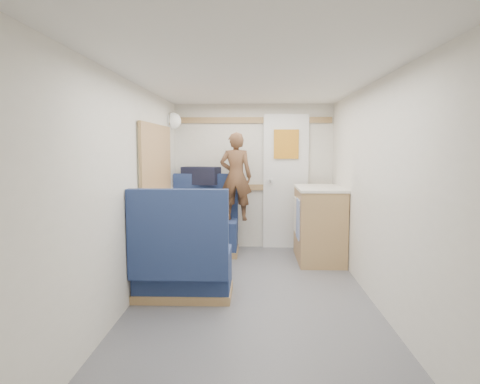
{
  "coord_description": "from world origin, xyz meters",
  "views": [
    {
      "loc": [
        0.01,
        -3.72,
        1.41
      ],
      "look_at": [
        -0.14,
        0.9,
        0.92
      ],
      "focal_mm": 32.0,
      "sensor_mm": 36.0,
      "label": 1
    }
  ],
  "objects_px": {
    "tumbler_left": "(178,206)",
    "bench_far": "(204,231)",
    "galley_counter": "(319,223)",
    "beer_glass": "(213,203)",
    "pepper_grinder": "(203,203)",
    "salt_grinder": "(190,205)",
    "person": "(236,177)",
    "dinette_table": "(195,223)",
    "cheese_block": "(195,209)",
    "bread_loaf": "(218,201)",
    "orange_fruit": "(207,205)",
    "dome_light": "(173,121)",
    "duffel_bag": "(201,176)",
    "bench_near": "(183,267)",
    "wine_glass": "(189,199)",
    "tray": "(198,211)"
  },
  "relations": [
    {
      "from": "duffel_bag",
      "to": "bread_loaf",
      "type": "xyz_separation_m",
      "value": [
        0.29,
        -0.78,
        -0.25
      ]
    },
    {
      "from": "galley_counter",
      "to": "tumbler_left",
      "type": "relative_size",
      "value": 8.43
    },
    {
      "from": "bench_far",
      "to": "pepper_grinder",
      "type": "relative_size",
      "value": 10.66
    },
    {
      "from": "dome_light",
      "to": "bench_near",
      "type": "bearing_deg",
      "value": -77.18
    },
    {
      "from": "orange_fruit",
      "to": "bread_loaf",
      "type": "bearing_deg",
      "value": 78.15
    },
    {
      "from": "dinette_table",
      "to": "duffel_bag",
      "type": "distance_m",
      "value": 1.21
    },
    {
      "from": "duffel_bag",
      "to": "tumbler_left",
      "type": "xyz_separation_m",
      "value": [
        -0.09,
        -1.3,
        -0.25
      ]
    },
    {
      "from": "dome_light",
      "to": "wine_glass",
      "type": "height_order",
      "value": "dome_light"
    },
    {
      "from": "wine_glass",
      "to": "pepper_grinder",
      "type": "relative_size",
      "value": 1.7
    },
    {
      "from": "tumbler_left",
      "to": "bread_loaf",
      "type": "distance_m",
      "value": 0.64
    },
    {
      "from": "galley_counter",
      "to": "bread_loaf",
      "type": "relative_size",
      "value": 3.67
    },
    {
      "from": "dinette_table",
      "to": "galley_counter",
      "type": "height_order",
      "value": "galley_counter"
    },
    {
      "from": "dinette_table",
      "to": "cheese_block",
      "type": "distance_m",
      "value": 0.28
    },
    {
      "from": "pepper_grinder",
      "to": "dome_light",
      "type": "bearing_deg",
      "value": 122.2
    },
    {
      "from": "dinette_table",
      "to": "bench_near",
      "type": "relative_size",
      "value": 0.88
    },
    {
      "from": "galley_counter",
      "to": "beer_glass",
      "type": "distance_m",
      "value": 1.38
    },
    {
      "from": "dinette_table",
      "to": "cheese_block",
      "type": "xyz_separation_m",
      "value": [
        0.03,
        -0.21,
        0.19
      ]
    },
    {
      "from": "bench_near",
      "to": "dome_light",
      "type": "height_order",
      "value": "dome_light"
    },
    {
      "from": "orange_fruit",
      "to": "bread_loaf",
      "type": "relative_size",
      "value": 0.26
    },
    {
      "from": "cheese_block",
      "to": "galley_counter",
      "type": "bearing_deg",
      "value": 27.78
    },
    {
      "from": "galley_counter",
      "to": "dome_light",
      "type": "bearing_deg",
      "value": 170.82
    },
    {
      "from": "tray",
      "to": "tumbler_left",
      "type": "distance_m",
      "value": 0.22
    },
    {
      "from": "galley_counter",
      "to": "cheese_block",
      "type": "bearing_deg",
      "value": -152.22
    },
    {
      "from": "person",
      "to": "duffel_bag",
      "type": "height_order",
      "value": "person"
    },
    {
      "from": "galley_counter",
      "to": "duffel_bag",
      "type": "height_order",
      "value": "duffel_bag"
    },
    {
      "from": "person",
      "to": "bench_far",
      "type": "bearing_deg",
      "value": 3.84
    },
    {
      "from": "bench_near",
      "to": "dome_light",
      "type": "distance_m",
      "value": 2.28
    },
    {
      "from": "dome_light",
      "to": "bread_loaf",
      "type": "bearing_deg",
      "value": -39.81
    },
    {
      "from": "cheese_block",
      "to": "pepper_grinder",
      "type": "height_order",
      "value": "pepper_grinder"
    },
    {
      "from": "wine_glass",
      "to": "beer_glass",
      "type": "relative_size",
      "value": 1.73
    },
    {
      "from": "dome_light",
      "to": "salt_grinder",
      "type": "distance_m",
      "value": 1.34
    },
    {
      "from": "pepper_grinder",
      "to": "salt_grinder",
      "type": "height_order",
      "value": "pepper_grinder"
    },
    {
      "from": "tray",
      "to": "orange_fruit",
      "type": "height_order",
      "value": "orange_fruit"
    },
    {
      "from": "person",
      "to": "duffel_bag",
      "type": "distance_m",
      "value": 0.55
    },
    {
      "from": "tumbler_left",
      "to": "bench_far",
      "type": "bearing_deg",
      "value": 81.5
    },
    {
      "from": "tumbler_left",
      "to": "duffel_bag",
      "type": "bearing_deg",
      "value": 86.19
    },
    {
      "from": "bread_loaf",
      "to": "bench_near",
      "type": "bearing_deg",
      "value": -100.6
    },
    {
      "from": "galley_counter",
      "to": "bread_loaf",
      "type": "xyz_separation_m",
      "value": [
        -1.24,
        -0.21,
        0.31
      ]
    },
    {
      "from": "orange_fruit",
      "to": "pepper_grinder",
      "type": "relative_size",
      "value": 0.67
    },
    {
      "from": "tumbler_left",
      "to": "wine_glass",
      "type": "bearing_deg",
      "value": 21.41
    },
    {
      "from": "dinette_table",
      "to": "orange_fruit",
      "type": "bearing_deg",
      "value": -24.51
    },
    {
      "from": "beer_glass",
      "to": "orange_fruit",
      "type": "bearing_deg",
      "value": -104.78
    },
    {
      "from": "bench_far",
      "to": "beer_glass",
      "type": "distance_m",
      "value": 0.9
    },
    {
      "from": "galley_counter",
      "to": "beer_glass",
      "type": "relative_size",
      "value": 9.5
    },
    {
      "from": "salt_grinder",
      "to": "cheese_block",
      "type": "bearing_deg",
      "value": -67.66
    },
    {
      "from": "orange_fruit",
      "to": "tumbler_left",
      "type": "xyz_separation_m",
      "value": [
        -0.3,
        -0.11,
        0.0
      ]
    },
    {
      "from": "bench_far",
      "to": "bread_loaf",
      "type": "bearing_deg",
      "value": -66.88
    },
    {
      "from": "beer_glass",
      "to": "pepper_grinder",
      "type": "relative_size",
      "value": 0.98
    },
    {
      "from": "duffel_bag",
      "to": "orange_fruit",
      "type": "xyz_separation_m",
      "value": [
        0.21,
        -1.18,
        -0.25
      ]
    },
    {
      "from": "bench_far",
      "to": "tray",
      "type": "xyz_separation_m",
      "value": [
        0.06,
        -1.07,
        0.43
      ]
    }
  ]
}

